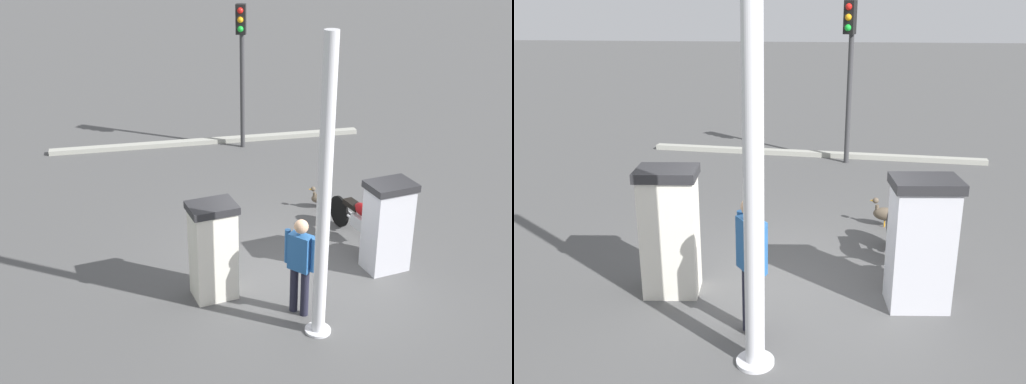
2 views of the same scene
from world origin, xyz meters
The scene contains 9 objects.
ground_plane centered at (0.00, 0.00, 0.00)m, with size 120.00×120.00×0.00m, color #4C4C4C.
fuel_pump_near centered at (-0.32, -1.55, 0.84)m, with size 0.67×0.85×1.65m.
fuel_pump_far centered at (-0.32, 1.55, 0.85)m, with size 0.65×0.80×1.67m.
motorcycle_near_pump centered at (0.71, -1.54, 0.48)m, with size 1.99×0.56×0.95m.
attendant_person centered at (-1.19, 0.38, 0.94)m, with size 0.51×0.41×1.64m.
wandering_duck centered at (2.30, -1.37, 0.24)m, with size 0.27×0.50×0.50m.
roadside_traffic_light centered at (6.33, -0.77, 2.54)m, with size 0.40×0.30×3.71m.
canopy_support_pole centered at (-1.74, 0.27, 2.19)m, with size 0.40×0.40×4.52m.
road_edge_kerb centered at (6.92, 0.00, 0.06)m, with size 0.89×8.32×0.12m.
Camera 2 is at (-6.56, -0.44, 3.49)m, focal length 38.56 mm.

